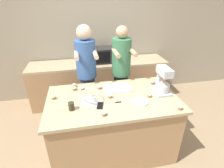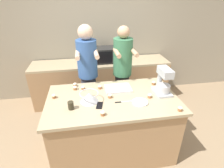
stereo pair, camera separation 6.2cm
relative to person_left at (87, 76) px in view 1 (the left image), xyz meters
The scene contains 24 objects.
ground_plane 1.20m from the person_left, 67.42° to the right, with size 16.00×16.00×0.00m, color #937A5B.
back_wall 1.21m from the person_left, 75.31° to the left, with size 10.00×0.06×2.70m.
island_counter 0.89m from the person_left, 67.42° to the right, with size 1.72×0.98×0.91m.
back_counter 0.94m from the person_left, 68.94° to the left, with size 2.80×0.60×0.88m.
person_left is the anchor object (origin of this frame).
person_right 0.57m from the person_left, ahead, with size 0.32×0.49×1.71m.
stand_mixer 1.20m from the person_left, 34.55° to the right, with size 0.20×0.30×0.37m.
mixing_bowl 0.73m from the person_left, 91.39° to the right, with size 0.24×0.24×0.12m.
baking_tray 0.62m from the person_left, 49.59° to the right, with size 0.37×0.26×0.04m.
microwave_oven 0.84m from the person_left, 63.62° to the left, with size 0.49×0.35×0.29m.
cell_phone 0.85m from the person_left, 83.30° to the right, with size 0.10×0.16×0.01m.
drinking_glass 0.89m from the person_left, 105.74° to the right, with size 0.07×0.07×0.10m.
small_plate 1.06m from the person_left, 54.83° to the right, with size 0.20×0.20×0.02m.
knife 0.90m from the person_left, 64.33° to the right, with size 0.22×0.02×0.01m.
cupcake_0 0.41m from the person_left, 102.67° to the right, with size 0.06×0.06×0.06m.
cupcake_1 1.09m from the person_left, 44.92° to the right, with size 0.06×0.06×0.06m.
cupcake_2 1.50m from the person_left, 47.21° to the right, with size 0.06×0.06×0.06m.
cupcake_3 1.05m from the person_left, 23.82° to the right, with size 0.06×0.06×0.06m.
cupcake_4 1.05m from the person_left, 83.56° to the right, with size 0.06×0.06×0.06m.
cupcake_5 0.35m from the person_left, 125.60° to the right, with size 0.06×0.06×0.06m.
cupcake_6 0.44m from the person_left, 70.33° to the right, with size 0.06×0.06×0.06m.
cupcake_7 0.74m from the person_left, 129.55° to the right, with size 0.06×0.06×0.06m.
cupcake_8 0.44m from the person_left, 117.61° to the right, with size 0.06×0.06×0.06m.
cupcake_9 0.73m from the person_left, 69.69° to the right, with size 0.06×0.06×0.06m.
Camera 1 is at (-0.39, -1.92, 2.14)m, focal length 28.00 mm.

